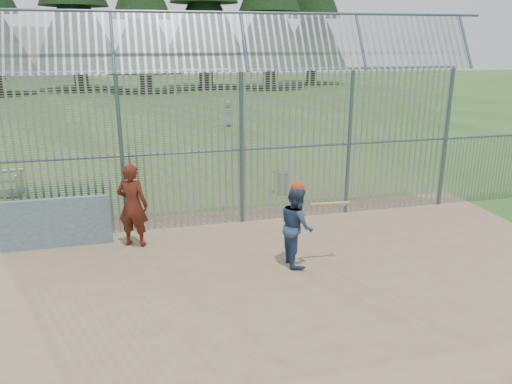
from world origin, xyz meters
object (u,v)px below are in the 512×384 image
object	(u,v)px
dugout_wall	(56,223)
onlooker	(133,205)
batter	(296,226)
trash_can	(282,182)

from	to	relation	value
dugout_wall	onlooker	distance (m)	1.84
batter	onlooker	size ratio (longest dim) A/B	0.87
batter	trash_can	bearing A→B (deg)	-12.43
dugout_wall	batter	bearing A→B (deg)	-23.33
batter	onlooker	world-z (taller)	onlooker
dugout_wall	onlooker	xyz separation A→B (m)	(1.77, -0.33, 0.40)
onlooker	trash_can	size ratio (longest dim) A/B	2.44
dugout_wall	batter	world-z (taller)	batter
dugout_wall	trash_can	distance (m)	6.99
trash_can	dugout_wall	bearing A→B (deg)	-156.35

